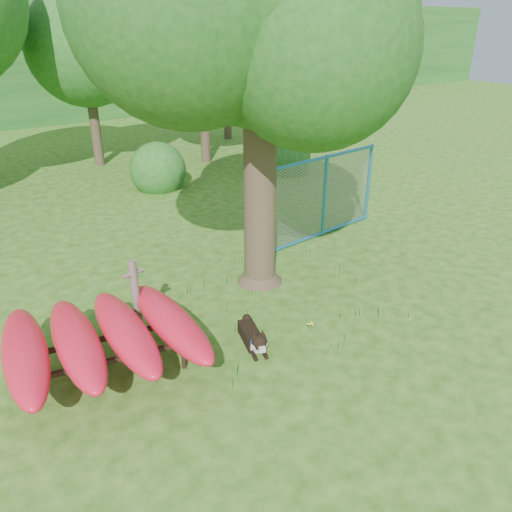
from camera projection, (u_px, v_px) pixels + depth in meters
ground at (287, 334)px, 8.73m from camera, size 80.00×80.00×0.00m
wooden_post at (136, 298)px, 8.33m from camera, size 0.40×0.16×1.46m
kayak_rack at (102, 337)px, 7.43m from camera, size 2.94×3.15×0.91m
husky_dog at (254, 338)px, 8.32m from camera, size 0.55×1.07×0.50m
fence_section at (325, 196)px, 12.34m from camera, size 3.54×0.34×3.45m
wildflower_clump at (310, 325)px, 8.65m from camera, size 0.11×0.11×0.24m
bg_tree_c at (84, 48)px, 17.25m from camera, size 4.00×4.00×6.12m
bg_tree_d at (200, 17)px, 17.25m from camera, size 4.80×4.80×7.50m
bg_tree_e at (225, 14)px, 20.98m from camera, size 4.60×4.60×7.55m
shrub_right at (285, 172)px, 18.04m from camera, size 1.80×1.80×1.80m
shrub_mid at (160, 188)px, 16.36m from camera, size 1.80×1.80×1.80m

